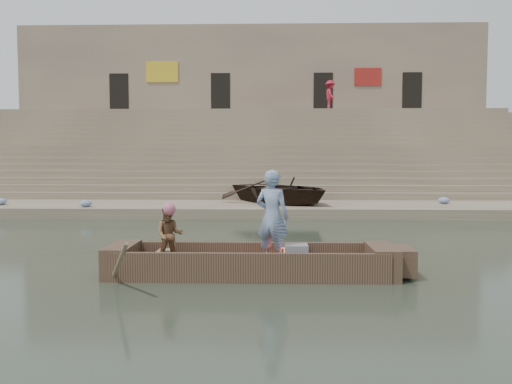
{
  "coord_description": "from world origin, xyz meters",
  "views": [
    {
      "loc": [
        1.51,
        -13.34,
        2.38
      ],
      "look_at": [
        1.11,
        0.64,
        1.4
      ],
      "focal_mm": 38.04,
      "sensor_mm": 36.0,
      "label": 1
    }
  ],
  "objects_px": {
    "television": "(295,255)",
    "pedestrian": "(330,95)",
    "standing_man": "(272,217)",
    "rowing_man": "(169,235)",
    "beached_rowboat": "(281,190)",
    "main_rowboat": "(251,270)"
  },
  "relations": [
    {
      "from": "rowing_man",
      "to": "pedestrian",
      "type": "xyz_separation_m",
      "value": [
        5.73,
        24.42,
        5.34
      ]
    },
    {
      "from": "television",
      "to": "pedestrian",
      "type": "height_order",
      "value": "pedestrian"
    },
    {
      "from": "main_rowboat",
      "to": "standing_man",
      "type": "distance_m",
      "value": 1.12
    },
    {
      "from": "pedestrian",
      "to": "standing_man",
      "type": "bearing_deg",
      "value": 164.15
    },
    {
      "from": "standing_man",
      "to": "television",
      "type": "relative_size",
      "value": 4.04
    },
    {
      "from": "main_rowboat",
      "to": "beached_rowboat",
      "type": "height_order",
      "value": "beached_rowboat"
    },
    {
      "from": "standing_man",
      "to": "television",
      "type": "bearing_deg",
      "value": -161.4
    },
    {
      "from": "standing_man",
      "to": "television",
      "type": "distance_m",
      "value": 0.86
    },
    {
      "from": "main_rowboat",
      "to": "beached_rowboat",
      "type": "relative_size",
      "value": 0.99
    },
    {
      "from": "television",
      "to": "pedestrian",
      "type": "relative_size",
      "value": 0.25
    },
    {
      "from": "rowing_man",
      "to": "television",
      "type": "height_order",
      "value": "rowing_man"
    },
    {
      "from": "rowing_man",
      "to": "beached_rowboat",
      "type": "xyz_separation_m",
      "value": [
        2.41,
        11.39,
        0.14
      ]
    },
    {
      "from": "beached_rowboat",
      "to": "standing_man",
      "type": "bearing_deg",
      "value": -130.36
    },
    {
      "from": "rowing_man",
      "to": "television",
      "type": "bearing_deg",
      "value": -6.58
    },
    {
      "from": "pedestrian",
      "to": "television",
      "type": "bearing_deg",
      "value": 165.21
    },
    {
      "from": "standing_man",
      "to": "pedestrian",
      "type": "xyz_separation_m",
      "value": [
        3.7,
        24.42,
        4.98
      ]
    },
    {
      "from": "rowing_man",
      "to": "beached_rowboat",
      "type": "distance_m",
      "value": 11.64
    },
    {
      "from": "television",
      "to": "beached_rowboat",
      "type": "bearing_deg",
      "value": 90.35
    },
    {
      "from": "television",
      "to": "beached_rowboat",
      "type": "height_order",
      "value": "beached_rowboat"
    },
    {
      "from": "rowing_man",
      "to": "beached_rowboat",
      "type": "height_order",
      "value": "beached_rowboat"
    },
    {
      "from": "main_rowboat",
      "to": "pedestrian",
      "type": "relative_size",
      "value": 2.67
    },
    {
      "from": "main_rowboat",
      "to": "television",
      "type": "height_order",
      "value": "television"
    }
  ]
}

